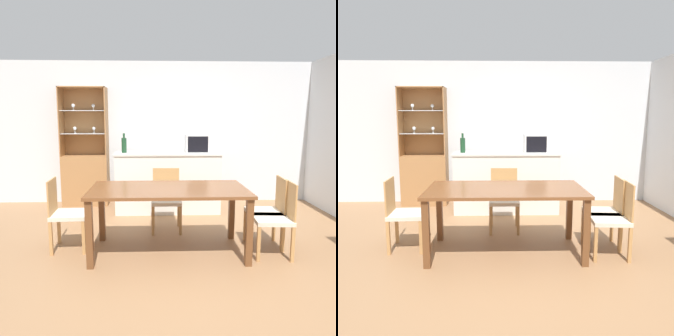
{
  "view_description": "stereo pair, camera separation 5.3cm",
  "coord_description": "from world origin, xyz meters",
  "views": [
    {
      "loc": [
        -0.28,
        -3.41,
        1.55
      ],
      "look_at": [
        -0.1,
        1.08,
        0.86
      ],
      "focal_mm": 35.0,
      "sensor_mm": 36.0,
      "label": 1
    },
    {
      "loc": [
        -0.22,
        -3.41,
        1.55
      ],
      "look_at": [
        -0.1,
        1.08,
        0.86
      ],
      "focal_mm": 35.0,
      "sensor_mm": 36.0,
      "label": 2
    }
  ],
  "objects": [
    {
      "name": "display_cabinet",
      "position": [
        -1.53,
        2.43,
        0.6
      ],
      "size": [
        0.8,
        0.37,
        2.08
      ],
      "color": "#A37042",
      "rests_on": "ground_plane"
    },
    {
      "name": "dining_chair_side_right_near",
      "position": [
        1.07,
        0.09,
        0.43
      ],
      "size": [
        0.43,
        0.43,
        0.85
      ],
      "rotation": [
        0.0,
        0.0,
        1.5
      ],
      "color": "beige",
      "rests_on": "ground_plane"
    },
    {
      "name": "kitchen_counter",
      "position": [
        -0.08,
        1.93,
        0.49
      ],
      "size": [
        1.72,
        0.57,
        0.99
      ],
      "color": "silver",
      "rests_on": "ground_plane"
    },
    {
      "name": "dining_chair_side_left_far",
      "position": [
        -1.33,
        0.36,
        0.43
      ],
      "size": [
        0.42,
        0.42,
        0.85
      ],
      "rotation": [
        0.0,
        0.0,
        -1.53
      ],
      "color": "beige",
      "rests_on": "ground_plane"
    },
    {
      "name": "wine_bottle",
      "position": [
        -0.79,
        1.94,
        1.12
      ],
      "size": [
        0.08,
        0.08,
        0.32
      ],
      "color": "#193D23",
      "rests_on": "kitchen_counter"
    },
    {
      "name": "dining_chair_side_right_far",
      "position": [
        1.07,
        0.36,
        0.43
      ],
      "size": [
        0.43,
        0.43,
        0.85
      ],
      "rotation": [
        0.0,
        0.0,
        1.5
      ],
      "color": "beige",
      "rests_on": "ground_plane"
    },
    {
      "name": "dining_table",
      "position": [
        -0.13,
        0.23,
        0.67
      ],
      "size": [
        1.77,
        0.91,
        0.76
      ],
      "color": "brown",
      "rests_on": "ground_plane"
    },
    {
      "name": "ground_plane",
      "position": [
        0.0,
        0.0,
        0.0
      ],
      "size": [
        18.0,
        18.0,
        0.0
      ],
      "primitive_type": "plane",
      "color": "#936B47"
    },
    {
      "name": "dining_chair_head_far",
      "position": [
        -0.13,
        1.0,
        0.43
      ],
      "size": [
        0.41,
        0.41,
        0.85
      ],
      "rotation": [
        0.0,
        0.0,
        3.13
      ],
      "color": "beige",
      "rests_on": "ground_plane"
    },
    {
      "name": "microwave",
      "position": [
        0.47,
        1.96,
        1.13
      ],
      "size": [
        0.51,
        0.38,
        0.29
      ],
      "color": "silver",
      "rests_on": "kitchen_counter"
    },
    {
      "name": "wall_back",
      "position": [
        0.0,
        2.63,
        1.27
      ],
      "size": [
        6.8,
        0.06,
        2.55
      ],
      "color": "silver",
      "rests_on": "ground_plane"
    }
  ]
}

